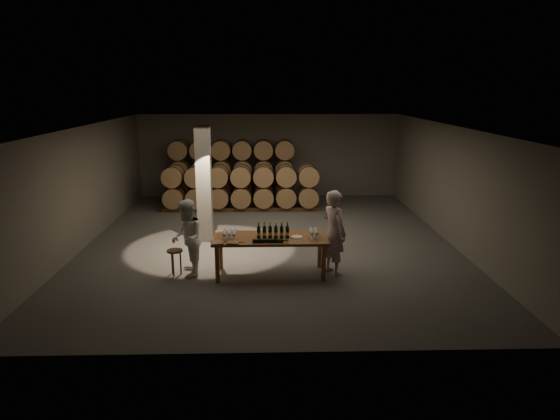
{
  "coord_description": "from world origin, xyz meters",
  "views": [
    {
      "loc": [
        -0.08,
        -13.35,
        4.23
      ],
      "look_at": [
        0.27,
        -0.76,
        1.1
      ],
      "focal_mm": 32.0,
      "sensor_mm": 36.0,
      "label": 1
    }
  ],
  "objects_px": {
    "bottle_cluster": "(273,232)",
    "stool": "(175,254)",
    "plate": "(297,237)",
    "person_woman": "(187,238)",
    "tasting_table": "(270,241)",
    "person_man": "(334,232)",
    "notebook_near": "(233,243)"
  },
  "relations": [
    {
      "from": "tasting_table",
      "to": "stool",
      "type": "xyz_separation_m",
      "value": [
        -2.19,
        0.03,
        -0.3
      ]
    },
    {
      "from": "notebook_near",
      "to": "person_man",
      "type": "bearing_deg",
      "value": 18.76
    },
    {
      "from": "bottle_cluster",
      "to": "stool",
      "type": "height_order",
      "value": "bottle_cluster"
    },
    {
      "from": "person_man",
      "to": "notebook_near",
      "type": "bearing_deg",
      "value": 71.11
    },
    {
      "from": "person_man",
      "to": "tasting_table",
      "type": "bearing_deg",
      "value": 60.45
    },
    {
      "from": "tasting_table",
      "to": "person_man",
      "type": "xyz_separation_m",
      "value": [
        1.46,
        0.03,
        0.19
      ]
    },
    {
      "from": "bottle_cluster",
      "to": "person_woman",
      "type": "bearing_deg",
      "value": 179.89
    },
    {
      "from": "tasting_table",
      "to": "bottle_cluster",
      "type": "distance_m",
      "value": 0.23
    },
    {
      "from": "person_woman",
      "to": "notebook_near",
      "type": "bearing_deg",
      "value": 55.08
    },
    {
      "from": "plate",
      "to": "stool",
      "type": "xyz_separation_m",
      "value": [
        -2.79,
        0.06,
        -0.42
      ]
    },
    {
      "from": "plate",
      "to": "person_man",
      "type": "distance_m",
      "value": 0.86
    },
    {
      "from": "bottle_cluster",
      "to": "plate",
      "type": "bearing_deg",
      "value": -2.56
    },
    {
      "from": "plate",
      "to": "person_woman",
      "type": "distance_m",
      "value": 2.49
    },
    {
      "from": "bottle_cluster",
      "to": "tasting_table",
      "type": "bearing_deg",
      "value": 174.9
    },
    {
      "from": "bottle_cluster",
      "to": "stool",
      "type": "distance_m",
      "value": 2.31
    },
    {
      "from": "bottle_cluster",
      "to": "stool",
      "type": "xyz_separation_m",
      "value": [
        -2.25,
        0.03,
        -0.53
      ]
    },
    {
      "from": "person_woman",
      "to": "tasting_table",
      "type": "bearing_deg",
      "value": 77.89
    },
    {
      "from": "person_woman",
      "to": "plate",
      "type": "bearing_deg",
      "value": 77.2
    },
    {
      "from": "notebook_near",
      "to": "person_man",
      "type": "distance_m",
      "value": 2.33
    },
    {
      "from": "person_man",
      "to": "stool",
      "type": "bearing_deg",
      "value": 59.23
    },
    {
      "from": "plate",
      "to": "stool",
      "type": "height_order",
      "value": "plate"
    },
    {
      "from": "plate",
      "to": "person_man",
      "type": "height_order",
      "value": "person_man"
    },
    {
      "from": "notebook_near",
      "to": "stool",
      "type": "relative_size",
      "value": 0.42
    },
    {
      "from": "person_man",
      "to": "person_woman",
      "type": "distance_m",
      "value": 3.35
    },
    {
      "from": "bottle_cluster",
      "to": "person_woman",
      "type": "relative_size",
      "value": 0.41
    },
    {
      "from": "bottle_cluster",
      "to": "person_man",
      "type": "distance_m",
      "value": 1.4
    },
    {
      "from": "plate",
      "to": "person_woman",
      "type": "height_order",
      "value": "person_woman"
    },
    {
      "from": "plate",
      "to": "person_woman",
      "type": "bearing_deg",
      "value": 179.36
    },
    {
      "from": "notebook_near",
      "to": "person_woman",
      "type": "distance_m",
      "value": 1.16
    },
    {
      "from": "person_woman",
      "to": "person_man",
      "type": "bearing_deg",
      "value": 78.44
    },
    {
      "from": "plate",
      "to": "tasting_table",
      "type": "bearing_deg",
      "value": 177.18
    },
    {
      "from": "plate",
      "to": "notebook_near",
      "type": "relative_size",
      "value": 1.05
    }
  ]
}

